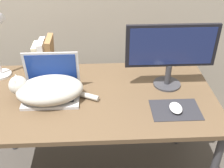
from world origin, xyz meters
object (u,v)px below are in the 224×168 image
(laptop, at_px, (52,88))
(book_row, at_px, (45,58))
(external_monitor, at_px, (171,51))
(cat, at_px, (48,89))
(computer_mouse, at_px, (176,108))

(laptop, xyz_separation_m, book_row, (-0.07, 0.25, 0.07))
(laptop, relative_size, external_monitor, 0.60)
(cat, height_order, external_monitor, external_monitor)
(book_row, bearing_deg, external_monitor, -12.81)
(external_monitor, xyz_separation_m, book_row, (-0.77, 0.18, -0.12))
(cat, relative_size, computer_mouse, 5.04)
(laptop, bearing_deg, cat, -108.13)
(laptop, distance_m, book_row, 0.27)
(laptop, bearing_deg, book_row, 105.35)
(external_monitor, relative_size, computer_mouse, 5.29)
(computer_mouse, height_order, book_row, book_row)
(laptop, distance_m, computer_mouse, 0.72)
(computer_mouse, bearing_deg, laptop, 165.07)
(cat, bearing_deg, computer_mouse, -10.91)
(computer_mouse, xyz_separation_m, book_row, (-0.77, 0.43, 0.10))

